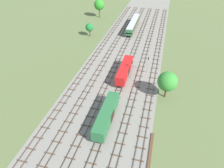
# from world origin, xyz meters

# --- Properties ---
(ground_plane) EXTENTS (480.00, 480.00, 0.00)m
(ground_plane) POSITION_xyz_m (0.00, 56.00, 0.00)
(ground_plane) COLOR #5B6B3D
(ballast_bed) EXTENTS (26.07, 176.00, 0.01)m
(ballast_bed) POSITION_xyz_m (0.00, 56.00, 0.00)
(ballast_bed) COLOR gray
(ballast_bed) RESTS_ON ground
(track_far_left) EXTENTS (2.40, 126.00, 0.29)m
(track_far_left) POSITION_xyz_m (-11.03, 57.00, 0.14)
(track_far_left) COLOR #47382D
(track_far_left) RESTS_ON ground
(track_left) EXTENTS (2.40, 126.00, 0.29)m
(track_left) POSITION_xyz_m (-6.62, 57.00, 0.14)
(track_left) COLOR #47382D
(track_left) RESTS_ON ground
(track_centre_left) EXTENTS (2.40, 126.00, 0.29)m
(track_centre_left) POSITION_xyz_m (-2.21, 57.00, 0.14)
(track_centre_left) COLOR #47382D
(track_centre_left) RESTS_ON ground
(track_centre) EXTENTS (2.40, 126.00, 0.29)m
(track_centre) POSITION_xyz_m (2.21, 57.00, 0.14)
(track_centre) COLOR #47382D
(track_centre) RESTS_ON ground
(track_centre_right) EXTENTS (2.40, 126.00, 0.29)m
(track_centre_right) POSITION_xyz_m (6.62, 57.00, 0.14)
(track_centre_right) COLOR #47382D
(track_centre_right) RESTS_ON ground
(track_right) EXTENTS (2.40, 126.00, 0.29)m
(track_right) POSITION_xyz_m (11.03, 57.00, 0.14)
(track_right) COLOR #47382D
(track_right) RESTS_ON ground
(freight_boxcar_centre_nearest) EXTENTS (2.87, 14.00, 3.60)m
(freight_boxcar_centre_nearest) POSITION_xyz_m (2.21, 21.85, 2.45)
(freight_boxcar_centre_nearest) COLOR #286638
(freight_boxcar_centre_nearest) RESTS_ON ground
(freight_boxcar_centre_near) EXTENTS (2.87, 14.00, 3.60)m
(freight_boxcar_centre_near) POSITION_xyz_m (2.21, 42.17, 2.45)
(freight_boxcar_centre_near) COLOR red
(freight_boxcar_centre_near) RESTS_ON ground
(passenger_coach_centre_left_mid) EXTENTS (2.96, 22.00, 3.80)m
(passenger_coach_centre_left_mid) POSITION_xyz_m (-2.21, 82.79, 2.61)
(passenger_coach_centre_left_mid) COLOR #286638
(passenger_coach_centre_left_mid) RESTS_ON ground
(signal_post_nearest) EXTENTS (0.28, 0.47, 5.67)m
(signal_post_nearest) POSITION_xyz_m (8.83, 46.30, 3.59)
(signal_post_nearest) COLOR gray
(signal_post_nearest) RESTS_ON ground
(signal_post_near) EXTENTS (0.28, 0.47, 5.97)m
(signal_post_near) POSITION_xyz_m (4.41, 41.88, 3.75)
(signal_post_near) COLOR gray
(signal_post_near) RESTS_ON ground
(lineside_tree_0) EXTENTS (5.31, 5.31, 7.79)m
(lineside_tree_0) POSITION_xyz_m (15.04, 35.10, 5.12)
(lineside_tree_0) COLOR #4C331E
(lineside_tree_0) RESTS_ON ground
(lineside_tree_1) EXTENTS (3.47, 3.47, 5.79)m
(lineside_tree_1) POSITION_xyz_m (-19.12, 69.69, 4.01)
(lineside_tree_1) COLOR #4C331E
(lineside_tree_1) RESTS_ON ground
(lineside_tree_2) EXTENTS (5.38, 5.38, 9.25)m
(lineside_tree_2) POSITION_xyz_m (-22.89, 95.64, 6.53)
(lineside_tree_2) COLOR #4C331E
(lineside_tree_2) RESTS_ON ground
(spare_rail_bundle) EXTENTS (0.60, 10.00, 0.24)m
(spare_rail_bundle) POSITION_xyz_m (13.18, 16.06, 0.12)
(spare_rail_bundle) COLOR brown
(spare_rail_bundle) RESTS_ON ground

